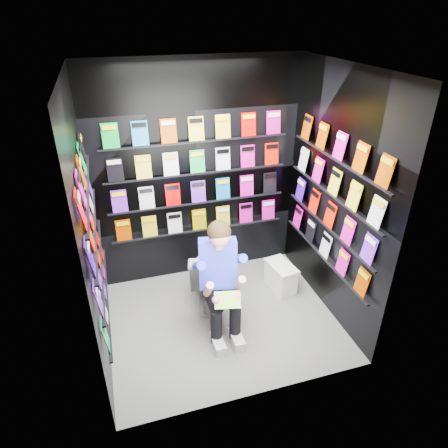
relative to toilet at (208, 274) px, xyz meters
name	(u,v)px	position (x,y,z in m)	size (l,w,h in m)	color
floor	(222,320)	(0.06, -0.37, -0.37)	(2.40, 2.40, 0.00)	slate
ceiling	(222,68)	(0.06, -0.37, 2.23)	(2.40, 2.40, 0.00)	white
wall_back	(197,176)	(0.06, 0.63, 0.93)	(2.40, 0.04, 2.60)	black
wall_front	(261,276)	(0.06, -1.37, 0.93)	(2.40, 0.04, 2.60)	black
wall_left	(89,234)	(-1.14, -0.37, 0.93)	(0.04, 2.00, 2.60)	black
wall_right	(335,199)	(1.26, -0.37, 0.93)	(0.04, 2.00, 2.60)	black
comics_back	(198,177)	(0.06, 0.60, 0.94)	(2.10, 0.06, 1.37)	#F11600
comics_left	(93,233)	(-1.11, -0.37, 0.94)	(0.06, 1.70, 1.37)	#F11600
comics_right	(332,199)	(1.23, -0.37, 0.94)	(0.06, 1.70, 1.37)	#F11600
toilet	(208,274)	(0.00, 0.00, 0.00)	(0.42, 0.75, 0.73)	silver
longbox	(280,277)	(0.89, -0.03, -0.22)	(0.22, 0.40, 0.30)	silver
longbox_lid	(281,266)	(0.89, -0.03, -0.05)	(0.24, 0.42, 0.03)	silver
reader	(217,264)	(0.00, -0.38, 0.40)	(0.51, 0.75, 1.38)	#252FE1
held_comic	(228,300)	(0.00, -0.73, 0.21)	(0.25, 0.01, 0.17)	green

